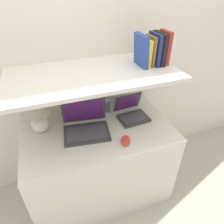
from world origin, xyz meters
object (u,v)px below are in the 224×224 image
object	(u,v)px
computer_mouse	(126,140)
book_black	(159,48)
router_box	(102,106)
book_yellow	(146,52)
book_navy	(154,49)
table_lamp	(37,111)
book_blue	(141,51)
laptop_large	(86,126)
book_red	(164,47)
book_brown	(150,51)
laptop_small	(132,113)

from	to	relation	value
computer_mouse	book_black	world-z (taller)	book_black
router_box	book_yellow	distance (m)	0.61
book_navy	table_lamp	bearing A→B (deg)	174.85
table_lamp	book_blue	size ratio (longest dim) A/B	1.40
laptop_large	router_box	size ratio (longest dim) A/B	2.89
laptop_large	book_red	size ratio (longest dim) A/B	1.62
book_navy	book_yellow	distance (m)	0.07
book_red	book_black	distance (m)	0.04
router_box	book_red	size ratio (longest dim) A/B	0.56
book_navy	book_blue	xyz separation A→B (m)	(-0.11, 0.00, 0.00)
book_blue	book_red	bearing A→B (deg)	0.00
book_black	book_blue	bearing A→B (deg)	180.00
book_blue	router_box	bearing A→B (deg)	145.19
book_red	book_black	bearing A→B (deg)	180.00
book_black	book_blue	distance (m)	0.15
book_black	book_blue	size ratio (longest dim) A/B	1.00
router_box	book_navy	xyz separation A→B (m)	(0.36, -0.18, 0.52)
computer_mouse	book_brown	world-z (taller)	book_brown
computer_mouse	book_red	distance (m)	0.75
book_brown	book_black	bearing A→B (deg)	0.00
router_box	book_yellow	world-z (taller)	book_yellow
table_lamp	book_red	distance (m)	1.06
laptop_large	book_navy	world-z (taller)	book_navy
book_black	book_navy	distance (m)	0.04
computer_mouse	book_navy	xyz separation A→B (m)	(0.32, 0.27, 0.56)
laptop_small	computer_mouse	xyz separation A→B (m)	(-0.17, -0.29, -0.02)
laptop_large	computer_mouse	size ratio (longest dim) A/B	3.00
book_yellow	book_blue	world-z (taller)	book_blue
book_black	book_brown	world-z (taller)	book_black
book_brown	book_yellow	xyz separation A→B (m)	(-0.04, 0.00, -0.01)
table_lamp	laptop_small	world-z (taller)	table_lamp
table_lamp	router_box	bearing A→B (deg)	10.04
laptop_small	book_navy	size ratio (longest dim) A/B	1.17
table_lamp	book_blue	xyz separation A→B (m)	(0.79, -0.08, 0.39)
table_lamp	book_blue	distance (m)	0.88
router_box	book_black	size ratio (longest dim) A/B	0.58
book_red	book_brown	xyz separation A→B (m)	(-0.12, -0.00, -0.01)
table_lamp	computer_mouse	world-z (taller)	table_lamp
table_lamp	book_yellow	bearing A→B (deg)	-5.59
table_lamp	book_yellow	distance (m)	0.91
router_box	book_blue	distance (m)	0.61
book_navy	book_black	bearing A→B (deg)	0.00
book_yellow	book_blue	bearing A→B (deg)	180.00
book_red	book_navy	bearing A→B (deg)	180.00
router_box	book_blue	size ratio (longest dim) A/B	0.58
book_black	book_blue	world-z (taller)	same
laptop_small	computer_mouse	world-z (taller)	laptop_small
laptop_large	book_black	world-z (taller)	book_black
computer_mouse	book_yellow	distance (m)	0.66
laptop_small	book_navy	bearing A→B (deg)	-4.58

